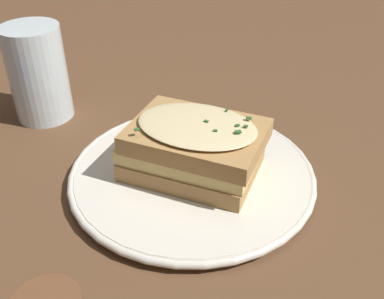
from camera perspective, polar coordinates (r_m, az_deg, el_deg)
ground_plane at (r=0.47m, az=-3.22°, el=-5.19°), size 2.40×2.40×0.00m
dinner_plate at (r=0.47m, az=-0.00°, el=-3.12°), size 0.26×0.26×0.01m
sandwich at (r=0.45m, az=0.24°, el=0.30°), size 0.11×0.15×0.06m
water_glass at (r=0.60m, az=-18.98°, el=9.14°), size 0.07×0.07×0.12m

